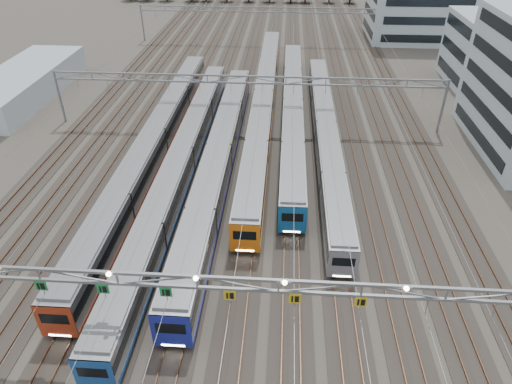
# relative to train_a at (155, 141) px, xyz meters

# --- Properties ---
(ground) EXTENTS (400.00, 400.00, 0.00)m
(ground) POSITION_rel_train_a_xyz_m (11.25, -30.34, -2.23)
(ground) COLOR #47423A
(ground) RESTS_ON ground
(track_bed) EXTENTS (54.00, 260.00, 5.42)m
(track_bed) POSITION_rel_train_a_xyz_m (11.25, 69.66, -0.74)
(track_bed) COLOR #2D2823
(track_bed) RESTS_ON ground
(train_a) EXTENTS (3.03, 60.81, 3.95)m
(train_a) POSITION_rel_train_a_xyz_m (0.00, 0.00, 0.00)
(train_a) COLOR black
(train_a) RESTS_ON ground
(train_b) EXTENTS (2.86, 60.33, 3.73)m
(train_b) POSITION_rel_train_a_xyz_m (4.50, -4.45, -0.11)
(train_b) COLOR black
(train_b) RESTS_ON ground
(train_c) EXTENTS (3.09, 53.74, 4.03)m
(train_c) POSITION_rel_train_a_xyz_m (9.00, -3.87, 0.04)
(train_c) COLOR black
(train_c) RESTS_ON ground
(train_d) EXTENTS (3.00, 68.45, 3.90)m
(train_d) POSITION_rel_train_a_xyz_m (13.50, 14.77, -0.02)
(train_d) COLOR black
(train_d) RESTS_ON ground
(train_e) EXTENTS (2.92, 55.71, 3.81)m
(train_e) POSITION_rel_train_a_xyz_m (18.00, 11.62, -0.07)
(train_e) COLOR black
(train_e) RESTS_ON ground
(train_f) EXTENTS (2.76, 53.52, 3.59)m
(train_f) POSITION_rel_train_a_xyz_m (22.50, 4.46, -0.18)
(train_f) COLOR black
(train_f) RESTS_ON ground
(gantry_near) EXTENTS (56.36, 0.61, 8.08)m
(gantry_near) POSITION_rel_train_a_xyz_m (11.20, -30.46, 4.86)
(gantry_near) COLOR gray
(gantry_near) RESTS_ON ground
(gantry_mid) EXTENTS (56.36, 0.36, 8.00)m
(gantry_mid) POSITION_rel_train_a_xyz_m (11.25, 9.66, 4.16)
(gantry_mid) COLOR gray
(gantry_mid) RESTS_ON ground
(gantry_far) EXTENTS (56.36, 0.36, 8.00)m
(gantry_far) POSITION_rel_train_a_xyz_m (11.25, 54.66, 4.16)
(gantry_far) COLOR gray
(gantry_far) RESTS_ON ground
(depot_bldg_mid) EXTENTS (14.00, 16.00, 11.90)m
(depot_bldg_mid) POSITION_rel_train_a_xyz_m (53.36, 30.59, 3.72)
(depot_bldg_mid) COLOR #ACC2CD
(depot_bldg_mid) RESTS_ON ground
(depot_bldg_north) EXTENTS (22.00, 18.00, 15.13)m
(depot_bldg_north) POSITION_rel_train_a_xyz_m (46.99, 61.63, 5.34)
(depot_bldg_north) COLOR #ACC2CD
(depot_bldg_north) RESTS_ON ground
(west_shed) EXTENTS (10.00, 30.00, 4.43)m
(west_shed) POSITION_rel_train_a_xyz_m (-27.68, 19.14, -0.01)
(west_shed) COLOR #ACC2CD
(west_shed) RESTS_ON ground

